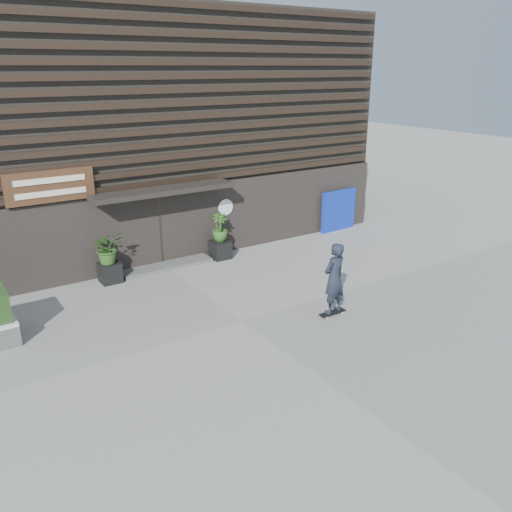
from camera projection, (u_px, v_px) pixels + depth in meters
ground at (242, 321)px, 13.47m from camera, size 80.00×80.00×0.00m
entrance_step at (166, 266)px, 17.06m from camera, size 3.00×0.80×0.12m
planter_pot_left at (110, 272)px, 15.84m from camera, size 0.60×0.60×0.60m
bamboo_left at (108, 248)px, 15.58m from camera, size 0.86×0.75×0.96m
planter_pot_right at (220, 250)px, 17.81m from camera, size 0.60×0.60×0.60m
bamboo_right at (220, 227)px, 17.55m from camera, size 0.54×0.54×0.96m
blue_tarp at (338, 210)px, 20.73m from camera, size 1.71×0.22×1.60m
building at (101, 126)px, 19.95m from camera, size 18.00×11.00×8.00m
skateboarder at (334, 279)px, 13.44m from camera, size 0.78×0.55×1.98m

